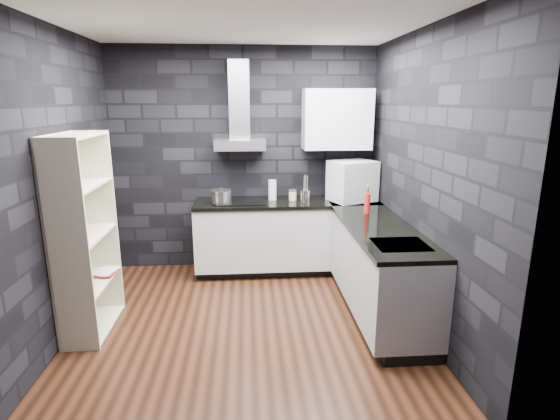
{
  "coord_description": "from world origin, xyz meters",
  "views": [
    {
      "loc": [
        0.03,
        -3.78,
        2.07
      ],
      "look_at": [
        0.35,
        0.45,
        1.0
      ],
      "focal_mm": 28.0,
      "sensor_mm": 36.0,
      "label": 1
    }
  ],
  "objects": [
    {
      "name": "utensil_crock",
      "position": [
        0.71,
        1.23,
        0.97
      ],
      "size": [
        0.12,
        0.12,
        0.14
      ],
      "primitive_type": "cylinder",
      "rotation": [
        0.0,
        0.0,
        -0.1
      ],
      "color": "silver",
      "rests_on": "counter_back_top"
    },
    {
      "name": "sink_rim",
      "position": [
        1.3,
        -0.4,
        0.89
      ],
      "size": [
        0.44,
        0.4,
        0.01
      ],
      "primitive_type": "cube",
      "color": "#B8B9BD",
      "rests_on": "counter_right_top"
    },
    {
      "name": "ceiling",
      "position": [
        0.0,
        0.0,
        2.7
      ],
      "size": [
        3.2,
        3.2,
        0.0
      ],
      "primitive_type": "plane",
      "rotation": [
        3.14,
        0.0,
        0.0
      ],
      "color": "white"
    },
    {
      "name": "counter_back_cab",
      "position": [
        0.5,
        1.3,
        0.48
      ],
      "size": [
        2.2,
        0.6,
        0.76
      ],
      "primitive_type": "cube",
      "color": "#B9B9BE",
      "rests_on": "ground"
    },
    {
      "name": "hood_chimney",
      "position": [
        -0.05,
        1.5,
        2.07
      ],
      "size": [
        0.24,
        0.2,
        0.9
      ],
      "primitive_type": "cube",
      "color": "#B8B9BD",
      "rests_on": "hood_body"
    },
    {
      "name": "counter_right_cab",
      "position": [
        1.3,
        0.1,
        0.48
      ],
      "size": [
        0.6,
        1.8,
        0.76
      ],
      "primitive_type": "cube",
      "color": "#B9B9BE",
      "rests_on": "ground"
    },
    {
      "name": "pot",
      "position": [
        -0.28,
        1.19,
        0.98
      ],
      "size": [
        0.25,
        0.25,
        0.14
      ],
      "primitive_type": "cylinder",
      "rotation": [
        0.0,
        0.0,
        0.07
      ],
      "color": "silver",
      "rests_on": "cooktop"
    },
    {
      "name": "wall_right",
      "position": [
        1.62,
        0.0,
        1.35
      ],
      "size": [
        0.05,
        3.2,
        2.7
      ],
      "primitive_type": "cube",
      "color": "black",
      "rests_on": "ground"
    },
    {
      "name": "counter_right_top",
      "position": [
        1.29,
        0.1,
        0.88
      ],
      "size": [
        0.62,
        1.8,
        0.04
      ],
      "primitive_type": "cube",
      "color": "black",
      "rests_on": "counter_right_cab"
    },
    {
      "name": "counter_corner_top",
      "position": [
        1.3,
        1.3,
        0.88
      ],
      "size": [
        0.62,
        0.62,
        0.04
      ],
      "primitive_type": "cube",
      "color": "black",
      "rests_on": "counter_right_cab"
    },
    {
      "name": "book_red",
      "position": [
        -1.4,
        0.22,
        0.57
      ],
      "size": [
        0.16,
        0.04,
        0.22
      ],
      "primitive_type": "imported",
      "rotation": [
        0.0,
        0.0,
        -0.14
      ],
      "color": "maroon",
      "rests_on": "bookshelf"
    },
    {
      "name": "counter_back_top",
      "position": [
        0.5,
        1.29,
        0.88
      ],
      "size": [
        2.2,
        0.62,
        0.04
      ],
      "primitive_type": "cube",
      "color": "black",
      "rests_on": "counter_back_cab"
    },
    {
      "name": "wall_front",
      "position": [
        0.0,
        -1.62,
        1.35
      ],
      "size": [
        3.2,
        0.05,
        2.7
      ],
      "primitive_type": "cube",
      "color": "black",
      "rests_on": "ground"
    },
    {
      "name": "cooktop",
      "position": [
        -0.05,
        1.3,
        0.91
      ],
      "size": [
        0.58,
        0.5,
        0.01
      ],
      "primitive_type": "cube",
      "color": "black",
      "rests_on": "counter_back_top"
    },
    {
      "name": "toekick_right",
      "position": [
        1.34,
        0.1,
        0.05
      ],
      "size": [
        0.5,
        1.78,
        0.1
      ],
      "primitive_type": "cube",
      "color": "black",
      "rests_on": "ground"
    },
    {
      "name": "hood_body",
      "position": [
        -0.05,
        1.43,
        1.56
      ],
      "size": [
        0.6,
        0.34,
        0.12
      ],
      "primitive_type": "cube",
      "color": "#B8B9BD",
      "rests_on": "wall_back"
    },
    {
      "name": "appliance_garage",
      "position": [
        1.27,
        1.25,
        1.12
      ],
      "size": [
        0.61,
        0.55,
        0.5
      ],
      "primitive_type": "cube",
      "rotation": [
        0.0,
        0.0,
        0.38
      ],
      "color": "silver",
      "rests_on": "counter_back_top"
    },
    {
      "name": "toekick_back",
      "position": [
        0.5,
        1.34,
        0.05
      ],
      "size": [
        2.18,
        0.5,
        0.1
      ],
      "primitive_type": "cube",
      "color": "black",
      "rests_on": "ground"
    },
    {
      "name": "glass_vase",
      "position": [
        0.33,
        1.37,
        1.02
      ],
      "size": [
        0.12,
        0.12,
        0.24
      ],
      "primitive_type": "cylinder",
      "rotation": [
        0.0,
        0.0,
        0.21
      ],
      "color": "silver",
      "rests_on": "counter_back_top"
    },
    {
      "name": "book_second",
      "position": [
        -1.42,
        0.25,
        0.59
      ],
      "size": [
        0.17,
        0.07,
        0.23
      ],
      "primitive_type": "imported",
      "rotation": [
        0.0,
        0.0,
        -0.32
      ],
      "color": "#B2B2B2",
      "rests_on": "bookshelf"
    },
    {
      "name": "wall_left",
      "position": [
        -1.62,
        0.0,
        1.35
      ],
      "size": [
        0.05,
        3.2,
        2.7
      ],
      "primitive_type": "cube",
      "color": "black",
      "rests_on": "ground"
    },
    {
      "name": "ground",
      "position": [
        0.0,
        0.0,
        0.0
      ],
      "size": [
        3.2,
        3.2,
        0.0
      ],
      "primitive_type": "plane",
      "color": "#3C1F12"
    },
    {
      "name": "wall_back",
      "position": [
        0.0,
        1.62,
        1.35
      ],
      "size": [
        3.2,
        0.05,
        2.7
      ],
      "primitive_type": "cube",
      "color": "black",
      "rests_on": "ground"
    },
    {
      "name": "fruit_bowl",
      "position": [
        -1.42,
        -0.11,
        0.94
      ],
      "size": [
        0.21,
        0.21,
        0.05
      ],
      "primitive_type": "imported",
      "rotation": [
        0.0,
        0.0,
        0.1
      ],
      "color": "white",
      "rests_on": "bookshelf"
    },
    {
      "name": "bookshelf",
      "position": [
        -1.42,
        0.03,
        0.9
      ],
      "size": [
        0.35,
        0.8,
        1.8
      ],
      "primitive_type": "cube",
      "rotation": [
        0.0,
        0.0,
        -0.01
      ],
      "color": "beige",
      "rests_on": "ground"
    },
    {
      "name": "upper_cabinet",
      "position": [
        1.1,
        1.43,
        1.85
      ],
      "size": [
        0.8,
        0.35,
        0.7
      ],
      "primitive_type": "cube",
      "color": "silver",
      "rests_on": "wall_back"
    },
    {
      "name": "red_bottle",
      "position": [
        1.29,
        0.64,
        1.01
      ],
      "size": [
        0.08,
        0.08,
        0.21
      ],
      "primitive_type": "cylinder",
      "rotation": [
        0.0,
        0.0,
        0.4
      ],
      "color": "red",
      "rests_on": "counter_right_top"
    },
    {
      "name": "storage_jar",
      "position": [
        0.57,
        1.33,
        0.96
      ],
      "size": [
        0.11,
        0.11,
        0.11
      ],
      "primitive_type": "cylinder",
      "rotation": [
        0.0,
        0.0,
        -0.24
      ],
      "color": "beige",
      "rests_on": "counter_back_top"
    }
  ]
}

